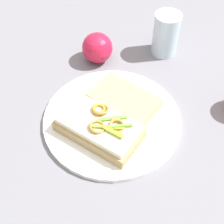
# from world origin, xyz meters

# --- Properties ---
(ground_plane) EXTENTS (2.00, 2.00, 0.00)m
(ground_plane) POSITION_xyz_m (0.00, 0.00, 0.00)
(ground_plane) COLOR slate
(ground_plane) RESTS_ON ground
(plate) EXTENTS (0.29, 0.29, 0.01)m
(plate) POSITION_xyz_m (0.00, 0.00, 0.01)
(plate) COLOR white
(plate) RESTS_ON ground_plane
(sandwich) EXTENTS (0.19, 0.17, 0.05)m
(sandwich) POSITION_xyz_m (-0.03, -0.04, 0.03)
(sandwich) COLOR tan
(sandwich) RESTS_ON plate
(bread_slice_side) EXTENTS (0.17, 0.16, 0.03)m
(bread_slice_side) POSITION_xyz_m (0.03, 0.04, 0.02)
(bread_slice_side) COLOR tan
(bread_slice_side) RESTS_ON plate
(apple_1) EXTENTS (0.08, 0.08, 0.08)m
(apple_1) POSITION_xyz_m (-0.03, 0.20, 0.04)
(apple_1) COLOR #B81939
(apple_1) RESTS_ON ground_plane
(drinking_glass) EXTENTS (0.07, 0.07, 0.11)m
(drinking_glass) POSITION_xyz_m (0.14, 0.23, 0.06)
(drinking_glass) COLOR silver
(drinking_glass) RESTS_ON ground_plane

